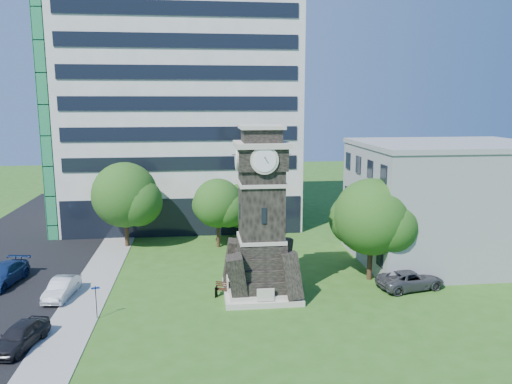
{
  "coord_description": "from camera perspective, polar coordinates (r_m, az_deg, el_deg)",
  "views": [
    {
      "loc": [
        -1.33,
        -32.15,
        13.9
      ],
      "look_at": [
        3.12,
        6.28,
        6.77
      ],
      "focal_mm": 35.0,
      "sensor_mm": 36.0,
      "label": 1
    }
  ],
  "objects": [
    {
      "name": "park_bench",
      "position": [
        36.62,
        -3.12,
        -10.99
      ],
      "size": [
        1.95,
        0.52,
        1.01
      ],
      "rotation": [
        0.0,
        0.0,
        -0.32
      ],
      "color": "black",
      "rests_on": "ground"
    },
    {
      "name": "clock_tower",
      "position": [
        35.49,
        0.6,
        -3.62
      ],
      "size": [
        5.4,
        5.4,
        12.22
      ],
      "color": "#BDB5A5",
      "rests_on": "ground"
    },
    {
      "name": "car_street_south",
      "position": [
        32.43,
        -25.36,
        -14.62
      ],
      "size": [
        2.72,
        4.48,
        1.43
      ],
      "primitive_type": "imported",
      "rotation": [
        0.0,
        0.0,
        -0.27
      ],
      "color": "black",
      "rests_on": "ground"
    },
    {
      "name": "sidewalk",
      "position": [
        40.49,
        -18.11,
        -10.13
      ],
      "size": [
        3.0,
        70.0,
        0.06
      ],
      "primitive_type": "cube",
      "color": "gray",
      "rests_on": "ground"
    },
    {
      "name": "tree_nc",
      "position": [
        47.43,
        -4.3,
        -1.48
      ],
      "size": [
        5.15,
        4.68,
        6.65
      ],
      "rotation": [
        0.0,
        0.0,
        -0.43
      ],
      "color": "#332114",
      "rests_on": "ground"
    },
    {
      "name": "tree_east",
      "position": [
        39.59,
        13.18,
        -3.06
      ],
      "size": [
        6.55,
        5.96,
        8.03
      ],
      "rotation": [
        0.0,
        0.0,
        0.11
      ],
      "color": "#332114",
      "rests_on": "ground"
    },
    {
      "name": "street_sign",
      "position": [
        34.28,
        -17.82,
        -11.5
      ],
      "size": [
        0.53,
        0.05,
        2.22
      ],
      "rotation": [
        0.0,
        0.0,
        0.23
      ],
      "color": "black",
      "rests_on": "ground"
    },
    {
      "name": "office_tall",
      "position": [
        58.03,
        -8.6,
        10.64
      ],
      "size": [
        26.2,
        15.11,
        28.6
      ],
      "color": "white",
      "rests_on": "ground"
    },
    {
      "name": "tree_nw",
      "position": [
        48.89,
        -14.65,
        -0.55
      ],
      "size": [
        6.83,
        6.21,
        8.18
      ],
      "rotation": [
        0.0,
        0.0,
        0.24
      ],
      "color": "#332114",
      "rests_on": "ground"
    },
    {
      "name": "office_low",
      "position": [
        46.28,
        20.94,
        -1.09
      ],
      "size": [
        15.2,
        12.2,
        10.4
      ],
      "color": "gray",
      "rests_on": "ground"
    },
    {
      "name": "tree_ne",
      "position": [
        50.39,
        -1.44,
        -1.75
      ],
      "size": [
        5.06,
        4.6,
        5.7
      ],
      "rotation": [
        0.0,
        0.0,
        0.4
      ],
      "color": "#332114",
      "rests_on": "ground"
    },
    {
      "name": "ground",
      "position": [
        35.05,
        -4.0,
        -12.95
      ],
      "size": [
        160.0,
        160.0,
        0.0
      ],
      "primitive_type": "plane",
      "color": "#2F5919",
      "rests_on": "ground"
    },
    {
      "name": "car_east_lot",
      "position": [
        39.57,
        17.22,
        -9.53
      ],
      "size": [
        5.46,
        3.34,
        1.41
      ],
      "primitive_type": "imported",
      "rotation": [
        0.0,
        0.0,
        1.78
      ],
      "color": "#48484D",
      "rests_on": "ground"
    },
    {
      "name": "car_street_north",
      "position": [
        43.17,
        -27.0,
        -8.43
      ],
      "size": [
        3.08,
        5.7,
        1.57
      ],
      "primitive_type": "imported",
      "rotation": [
        0.0,
        0.0,
        -0.17
      ],
      "color": "navy",
      "rests_on": "ground"
    },
    {
      "name": "car_street_mid",
      "position": [
        38.85,
        -21.32,
        -10.2
      ],
      "size": [
        1.91,
        4.3,
        1.37
      ],
      "primitive_type": "imported",
      "rotation": [
        0.0,
        0.0,
        -0.11
      ],
      "color": "#B3B7BB",
      "rests_on": "ground"
    }
  ]
}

